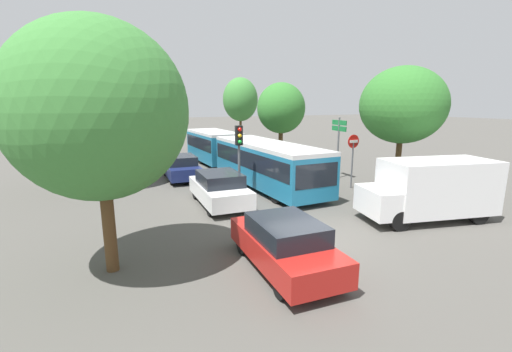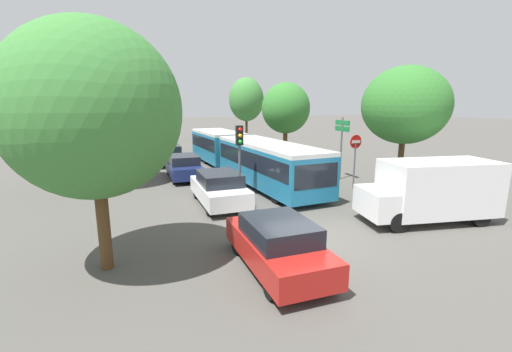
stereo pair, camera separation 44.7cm
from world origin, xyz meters
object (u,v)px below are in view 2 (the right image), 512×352
Objects in this scene: queued_car_navy at (184,167)px; traffic_light at (240,145)px; city_bus_rear at (144,128)px; tree_left_mid at (82,91)px; queued_car_black at (160,145)px; queued_car_white at (219,188)px; tree_left_near at (92,111)px; articulated_bus at (243,153)px; tree_right_near at (405,105)px; white_van at (432,189)px; queued_car_green at (169,155)px; queued_car_red at (278,244)px; tree_right_mid at (286,108)px; tree_right_far at (246,101)px; no_entry_sign at (355,153)px; direction_sign_post at (342,136)px.

traffic_light reaches higher than queued_car_navy.
city_bus_rear is 1.46× the size of tree_left_mid.
city_bus_rear is 12.90m from queued_car_black.
queued_car_white is 7.30m from tree_left_near.
tree_right_near reaches higher than articulated_bus.
articulated_bus is 3.70× the size of queued_car_white.
white_van reaches higher than queued_car_navy.
queued_car_white is at bearing -175.36° from queued_car_green.
queued_car_red is at bearing -177.15° from queued_car_green.
queued_car_black is at bearing 78.46° from tree_left_near.
queued_car_red is at bearing 177.95° from city_bus_rear.
queued_car_red is at bearing 179.67° from queued_car_white.
articulated_bus is 2.68× the size of tree_right_mid.
tree_left_mid is 1.27× the size of tree_right_near.
queued_car_navy is 6.57m from tree_left_mid.
queued_car_red is 1.03× the size of queued_car_black.
queued_car_black is (-0.06, 17.65, -0.06)m from queued_car_white.
queued_car_navy is at bearing -125.08° from tree_right_far.
queued_car_black is 21.70m from tree_right_near.
queued_car_white is at bearing -25.07° from white_van.
city_bus_rear is 30.54m from queued_car_white.
tree_right_near is at bearing -90.79° from tree_right_mid.
tree_right_mid is 9.04m from tree_right_far.
tree_right_near is (8.34, -2.03, 3.55)m from queued_car_white.
city_bus_rear is at bearing 2.47° from queued_car_green.
tree_right_near is at bearing -60.49° from queued_car_red.
no_entry_sign is (7.68, 6.39, 1.17)m from queued_car_red.
white_van is 4.72m from tree_right_near.
tree_right_near reaches higher than queued_car_green.
tree_right_far is at bearing 60.31° from tree_left_near.
tree_left_near is at bearing -69.23° from no_entry_sign.
queued_car_white is 17.65m from queued_car_black.
queued_car_white is 0.72× the size of tree_right_mid.
city_bus_rear is 2.74× the size of queued_car_red.
queued_car_black is at bearing -57.31° from direction_sign_post.
direction_sign_post is 0.60× the size of tree_right_mid.
queued_car_black is at bearing -60.65° from white_van.
queued_car_white is 1.53× the size of no_entry_sign.
queued_car_black is 0.67× the size of tree_right_mid.
traffic_light reaches higher than queued_car_green.
tree_left_mid is 1.12× the size of tree_right_far.
tree_left_mid is at bearing -163.90° from tree_right_mid.
city_bus_rear is at bearing 3.27° from queued_car_white.
queued_car_green reaches higher than queued_car_black.
queued_car_white is at bearing 166.33° from tree_right_near.
direction_sign_post is 0.59× the size of tree_right_near.
city_bus_rear is 25.47m from tree_left_mid.
queued_car_green is at bearing 2.92° from queued_car_navy.
white_van is 0.89× the size of tree_right_mid.
no_entry_sign is (4.01, -5.55, 0.51)m from articulated_bus.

